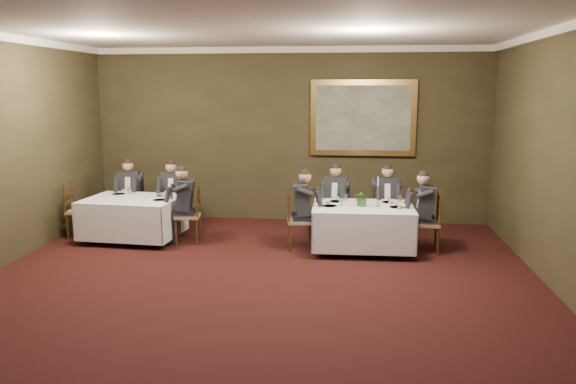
% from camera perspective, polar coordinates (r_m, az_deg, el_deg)
% --- Properties ---
extents(ground, '(10.00, 10.00, 0.00)m').
position_cam_1_polar(ground, '(7.00, -4.60, -12.11)').
color(ground, black).
rests_on(ground, ground).
extents(ceiling, '(8.00, 10.00, 0.10)m').
position_cam_1_polar(ceiling, '(6.52, -5.06, 17.63)').
color(ceiling, silver).
rests_on(ceiling, back_wall).
extents(back_wall, '(8.00, 0.10, 3.50)m').
position_cam_1_polar(back_wall, '(11.45, 0.14, 5.76)').
color(back_wall, '#302A18').
rests_on(back_wall, ground).
extents(crown_molding, '(8.00, 10.00, 0.12)m').
position_cam_1_polar(crown_molding, '(6.51, -5.06, 17.10)').
color(crown_molding, white).
rests_on(crown_molding, back_wall).
extents(table_main, '(1.71, 1.32, 0.67)m').
position_cam_1_polar(table_main, '(9.48, 7.58, -3.27)').
color(table_main, black).
rests_on(table_main, ground).
extents(table_second, '(1.73, 1.37, 0.67)m').
position_cam_1_polar(table_second, '(10.43, -15.45, -2.31)').
color(table_second, black).
rests_on(table_second, ground).
extents(chair_main_backleft, '(0.51, 0.50, 1.00)m').
position_cam_1_polar(chair_main_backleft, '(10.35, 4.89, -3.00)').
color(chair_main_backleft, olive).
rests_on(chair_main_backleft, ground).
extents(diner_main_backleft, '(0.49, 0.55, 1.35)m').
position_cam_1_polar(diner_main_backleft, '(10.29, 4.90, -1.77)').
color(diner_main_backleft, black).
rests_on(diner_main_backleft, chair_main_backleft).
extents(chair_main_backright, '(0.47, 0.45, 1.00)m').
position_cam_1_polar(chair_main_backright, '(10.39, 9.85, -3.07)').
color(chair_main_backright, olive).
rests_on(chair_main_backright, ground).
extents(diner_main_backright, '(0.44, 0.51, 1.35)m').
position_cam_1_polar(diner_main_backright, '(10.33, 9.90, -1.85)').
color(diner_main_backright, black).
rests_on(diner_main_backright, chair_main_backright).
extents(chair_main_endleft, '(0.48, 0.50, 1.00)m').
position_cam_1_polar(chair_main_endleft, '(9.54, 1.16, -4.13)').
color(chair_main_endleft, olive).
rests_on(chair_main_endleft, ground).
extents(diner_main_endleft, '(0.53, 0.47, 1.35)m').
position_cam_1_polar(diner_main_endleft, '(9.48, 1.24, -2.79)').
color(diner_main_endleft, black).
rests_on(diner_main_endleft, chair_main_endleft).
extents(chair_main_endright, '(0.44, 0.46, 1.00)m').
position_cam_1_polar(chair_main_endright, '(9.63, 13.89, -4.29)').
color(chair_main_endright, olive).
rests_on(chair_main_endright, ground).
extents(diner_main_endright, '(0.50, 0.43, 1.35)m').
position_cam_1_polar(diner_main_endright, '(9.57, 13.88, -2.97)').
color(diner_main_endright, black).
rests_on(diner_main_endright, chair_main_endright).
extents(chair_sec_backleft, '(0.47, 0.45, 1.00)m').
position_cam_1_polar(chair_sec_backleft, '(11.39, -15.57, -2.10)').
color(chair_sec_backleft, olive).
rests_on(chair_sec_backleft, ground).
extents(diner_sec_backleft, '(0.44, 0.51, 1.35)m').
position_cam_1_polar(diner_sec_backleft, '(11.34, -15.65, -0.99)').
color(diner_sec_backleft, black).
rests_on(diner_sec_backleft, chair_sec_backleft).
extents(chair_sec_backright, '(0.45, 0.43, 1.00)m').
position_cam_1_polar(chair_sec_backright, '(11.04, -11.45, -2.32)').
color(chair_sec_backright, olive).
rests_on(chair_sec_backright, ground).
extents(diner_sec_backright, '(0.43, 0.49, 1.35)m').
position_cam_1_polar(diner_sec_backright, '(10.98, -11.51, -1.17)').
color(diner_sec_backright, black).
rests_on(diner_sec_backright, chair_sec_backright).
extents(chair_sec_endright, '(0.48, 0.50, 1.00)m').
position_cam_1_polar(chair_sec_endright, '(10.06, -10.05, -3.51)').
color(chair_sec_endright, olive).
rests_on(chair_sec_endright, ground).
extents(diner_sec_endright, '(0.53, 0.47, 1.35)m').
position_cam_1_polar(diner_sec_endright, '(10.01, -10.16, -2.25)').
color(diner_sec_endright, black).
rests_on(diner_sec_endright, chair_sec_endright).
extents(chair_sec_endleft, '(0.46, 0.48, 1.00)m').
position_cam_1_polar(chair_sec_endleft, '(10.95, -20.33, -2.87)').
color(chair_sec_endleft, olive).
rests_on(chair_sec_endleft, ground).
extents(centerpiece, '(0.28, 0.25, 0.30)m').
position_cam_1_polar(centerpiece, '(9.37, 7.57, -0.52)').
color(centerpiece, '#2D5926').
rests_on(centerpiece, table_main).
extents(candlestick, '(0.07, 0.07, 0.51)m').
position_cam_1_polar(candlestick, '(9.37, 9.09, -0.33)').
color(candlestick, '#C28A3B').
rests_on(candlestick, table_main).
extents(place_setting_table_main, '(0.33, 0.31, 0.14)m').
position_cam_1_polar(place_setting_table_main, '(9.77, 5.22, -0.74)').
color(place_setting_table_main, white).
rests_on(place_setting_table_main, table_main).
extents(place_setting_table_second, '(0.33, 0.31, 0.14)m').
position_cam_1_polar(place_setting_table_second, '(10.86, -16.54, 0.00)').
color(place_setting_table_second, white).
rests_on(place_setting_table_second, table_second).
extents(painting, '(2.08, 0.09, 1.50)m').
position_cam_1_polar(painting, '(11.29, 7.63, 7.46)').
color(painting, '#BC9445').
rests_on(painting, back_wall).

